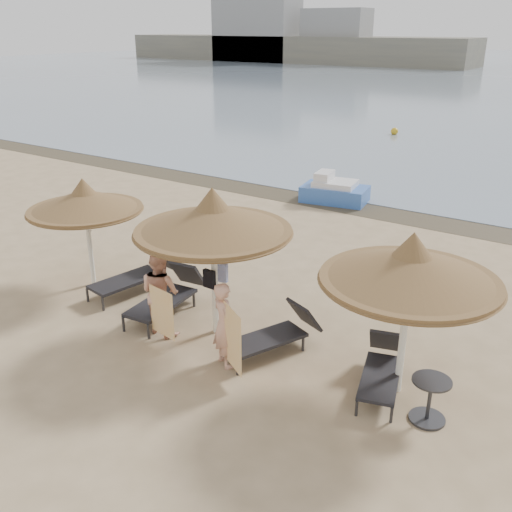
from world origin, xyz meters
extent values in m
plane|color=tan|center=(0.00, 0.00, 0.00)|extent=(160.00, 160.00, 0.00)
cube|color=#4A3F2B|center=(0.00, 9.40, 0.00)|extent=(200.00, 1.60, 0.01)
cube|color=#756F5B|center=(-45.00, 78.00, 2.00)|extent=(60.00, 10.00, 4.00)
cube|color=gray|center=(-50.00, 76.00, 6.00)|extent=(14.00, 6.00, 12.00)
cube|color=gray|center=(-36.00, 77.00, 4.00)|extent=(10.00, 5.00, 8.00)
cylinder|color=white|center=(-3.54, 0.47, 0.92)|extent=(0.11, 0.11, 1.84)
cone|color=brown|center=(-3.54, 0.47, 2.04)|extent=(2.54, 2.54, 0.48)
cone|color=brown|center=(-3.54, 0.47, 2.33)|extent=(0.61, 0.61, 0.39)
cylinder|color=brown|center=(-3.54, 0.47, 1.81)|extent=(2.49, 2.49, 0.09)
cylinder|color=white|center=(0.17, 0.31, 1.07)|extent=(0.12, 0.12, 2.13)
cone|color=brown|center=(0.17, 0.31, 2.36)|extent=(2.94, 2.94, 0.56)
cone|color=brown|center=(0.17, 0.31, 2.69)|extent=(0.71, 0.71, 0.46)
cylinder|color=brown|center=(0.17, 0.31, 2.09)|extent=(2.88, 2.88, 0.10)
cylinder|color=white|center=(3.84, 0.45, 1.01)|extent=(0.12, 0.12, 2.02)
cone|color=brown|center=(3.84, 0.45, 2.23)|extent=(2.79, 2.79, 0.53)
cone|color=brown|center=(3.84, 0.45, 2.55)|extent=(0.67, 0.67, 0.43)
cylinder|color=brown|center=(3.84, 0.45, 1.98)|extent=(2.74, 2.74, 0.10)
cylinder|color=#2F3033|center=(-2.94, -0.22, 0.15)|extent=(0.05, 0.05, 0.30)
cylinder|color=#2F3033|center=(-2.34, -0.32, 0.15)|extent=(0.05, 0.05, 0.30)
cylinder|color=#2F3033|center=(-2.69, 1.28, 0.15)|extent=(0.05, 0.05, 0.30)
cylinder|color=#2F3033|center=(-2.09, 1.18, 0.15)|extent=(0.05, 0.05, 0.30)
cube|color=black|center=(-2.51, 0.53, 0.34)|extent=(0.94, 1.72, 0.07)
cube|color=black|center=(-2.35, 1.48, 0.60)|extent=(0.74, 0.57, 0.62)
cylinder|color=#2F3033|center=(-1.33, -0.70, 0.15)|extent=(0.06, 0.06, 0.31)
cylinder|color=#2F3033|center=(-0.72, -0.64, 0.15)|extent=(0.06, 0.06, 0.31)
cylinder|color=#2F3033|center=(-1.49, 0.83, 0.15)|extent=(0.06, 0.06, 0.31)
cylinder|color=#2F3033|center=(-0.88, 0.89, 0.15)|extent=(0.06, 0.06, 0.31)
cube|color=black|center=(-1.11, 0.15, 0.34)|extent=(0.85, 1.71, 0.07)
cube|color=black|center=(-1.21, 1.12, 0.61)|extent=(0.73, 0.53, 0.62)
cylinder|color=#2F3033|center=(0.87, -0.46, 0.14)|extent=(0.05, 0.05, 0.28)
cylinder|color=#2F3033|center=(1.40, -0.67, 0.14)|extent=(0.05, 0.05, 0.28)
cylinder|color=#2F3033|center=(1.42, 0.86, 0.14)|extent=(0.05, 0.05, 0.28)
cylinder|color=#2F3033|center=(1.94, 0.64, 0.14)|extent=(0.05, 0.05, 0.28)
cube|color=black|center=(1.43, 0.14, 0.31)|extent=(1.16, 1.65, 0.06)
cube|color=black|center=(1.77, 0.96, 0.56)|extent=(0.74, 0.64, 0.57)
cylinder|color=#2F3033|center=(3.56, -0.54, 0.13)|extent=(0.05, 0.05, 0.26)
cylinder|color=#2F3033|center=(4.06, -0.40, 0.13)|extent=(0.05, 0.05, 0.26)
cylinder|color=#2F3033|center=(3.20, 0.72, 0.13)|extent=(0.05, 0.05, 0.26)
cylinder|color=#2F3033|center=(3.70, 0.87, 0.13)|extent=(0.05, 0.05, 0.26)
cube|color=black|center=(3.62, 0.21, 0.29)|extent=(0.95, 1.51, 0.06)
cube|color=black|center=(3.39, 1.00, 0.52)|extent=(0.67, 0.54, 0.53)
cylinder|color=#2F3033|center=(4.50, -0.03, 0.02)|extent=(0.55, 0.55, 0.04)
cylinder|color=#2F3033|center=(4.50, -0.03, 0.35)|extent=(0.06, 0.06, 0.67)
cylinder|color=#2F3033|center=(4.50, -0.03, 0.70)|extent=(0.59, 0.59, 0.03)
imported|color=#DEA082|center=(-0.71, -0.26, 0.98)|extent=(0.95, 0.66, 1.97)
imported|color=#DEA082|center=(1.01, -0.52, 0.92)|extent=(1.00, 0.88, 1.83)
cube|color=orange|center=(-0.36, -0.61, 0.66)|extent=(0.68, 0.13, 0.96)
cube|color=orange|center=(1.36, -0.77, 0.76)|extent=(0.69, 0.42, 1.10)
cube|color=silver|center=(0.17, 0.49, 1.20)|extent=(0.30, 0.15, 0.36)
cube|color=black|center=(0.17, 0.15, 1.19)|extent=(0.25, 0.09, 0.35)
cube|color=#3462B9|center=(-1.95, 9.62, 0.27)|extent=(2.35, 1.63, 0.54)
cube|color=silver|center=(-1.95, 9.62, 0.61)|extent=(1.54, 1.30, 0.25)
cube|color=silver|center=(-2.34, 9.56, 0.83)|extent=(0.63, 0.95, 0.34)
sphere|color=gold|center=(-5.05, 22.98, 0.20)|extent=(0.40, 0.40, 0.40)
camera|label=1|loc=(6.33, -7.39, 5.58)|focal=40.00mm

